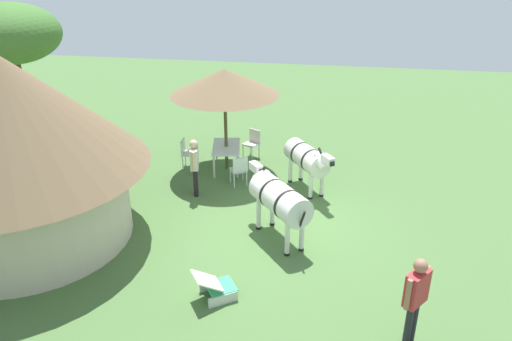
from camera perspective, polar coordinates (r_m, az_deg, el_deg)
name	(u,v)px	position (r m, az deg, el deg)	size (l,w,h in m)	color
ground_plane	(276,229)	(12.14, 2.33, -6.79)	(36.00, 36.00, 0.00)	#496C38
thatched_hut	(13,142)	(11.94, -26.41, 2.96)	(5.82, 5.82, 4.40)	beige
shade_umbrella	(224,82)	(14.38, -3.69, 10.23)	(3.20, 3.20, 3.12)	#4F4623
patio_dining_table	(226,149)	(15.04, -3.47, 2.54)	(1.56, 1.07, 0.74)	white
patio_chair_near_lawn	(253,141)	(15.96, -0.38, 3.42)	(0.58, 0.59, 0.90)	silver
patio_chair_west_end	(186,151)	(15.33, -8.09, 2.22)	(0.47, 0.45, 0.90)	white
patio_chair_east_end	(239,169)	(14.00, -1.96, 0.21)	(0.58, 0.59, 0.90)	silver
guest_beside_umbrella	(195,163)	(13.35, -7.16, 0.93)	(0.58, 0.30, 1.64)	black
standing_watcher	(416,295)	(8.84, 18.08, -13.54)	(0.51, 0.46, 1.76)	black
striped_lounge_chair	(215,287)	(9.92, -4.73, -13.30)	(0.89, 0.96, 0.63)	#38A270
zebra_nearest_camera	(279,198)	(11.26, 2.66, -3.27)	(1.98, 1.71, 1.60)	silver
zebra_by_umbrella	(308,159)	(13.63, 6.02, 1.39)	(1.89, 1.47, 1.50)	silver
acacia_tree_right_background	(10,34)	(17.19, -26.67, 13.96)	(3.03, 3.03, 4.79)	brown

